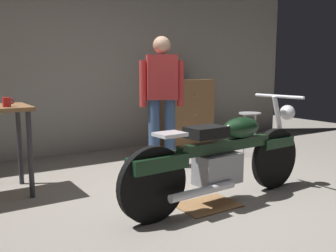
{
  "coord_description": "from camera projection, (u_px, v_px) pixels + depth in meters",
  "views": [
    {
      "loc": [
        -2.07,
        -2.62,
        1.24
      ],
      "look_at": [
        0.05,
        0.7,
        0.65
      ],
      "focal_mm": 39.41,
      "sensor_mm": 36.0,
      "label": 1
    }
  ],
  "objects": [
    {
      "name": "ground_plane",
      "position": [
        204.0,
        204.0,
        3.47
      ],
      "size": [
        12.0,
        12.0,
        0.0
      ],
      "primitive_type": "plane",
      "color": "gray"
    },
    {
      "name": "back_wall",
      "position": [
        91.0,
        50.0,
        5.58
      ],
      "size": [
        8.0,
        0.12,
        3.1
      ],
      "primitive_type": "cube",
      "color": "gray",
      "rests_on": "ground_plane"
    },
    {
      "name": "motorcycle",
      "position": [
        223.0,
        156.0,
        3.45
      ],
      "size": [
        2.19,
        0.6,
        1.0
      ],
      "rotation": [
        0.0,
        0.0,
        0.06
      ],
      "color": "black",
      "rests_on": "ground_plane"
    },
    {
      "name": "person_standing",
      "position": [
        162.0,
        96.0,
        4.7
      ],
      "size": [
        0.53,
        0.35,
        1.67
      ],
      "rotation": [
        0.0,
        0.0,
        2.74
      ],
      "color": "#354E75",
      "rests_on": "ground_plane"
    },
    {
      "name": "shop_stool",
      "position": [
        250.0,
        122.0,
        5.37
      ],
      "size": [
        0.32,
        0.32,
        0.64
      ],
      "color": "#B2B2B7",
      "rests_on": "ground_plane"
    },
    {
      "name": "wooden_dresser",
      "position": [
        187.0,
        113.0,
        6.07
      ],
      "size": [
        0.8,
        0.47,
        1.1
      ],
      "color": "brown",
      "rests_on": "ground_plane"
    },
    {
      "name": "drip_tray",
      "position": [
        208.0,
        205.0,
        3.42
      ],
      "size": [
        0.56,
        0.4,
        0.01
      ],
      "primitive_type": "cube",
      "color": "olive",
      "rests_on": "ground_plane"
    },
    {
      "name": "mug_red_diner",
      "position": [
        7.0,
        102.0,
        3.5
      ],
      "size": [
        0.11,
        0.08,
        0.09
      ],
      "color": "red",
      "rests_on": "workbench"
    }
  ]
}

